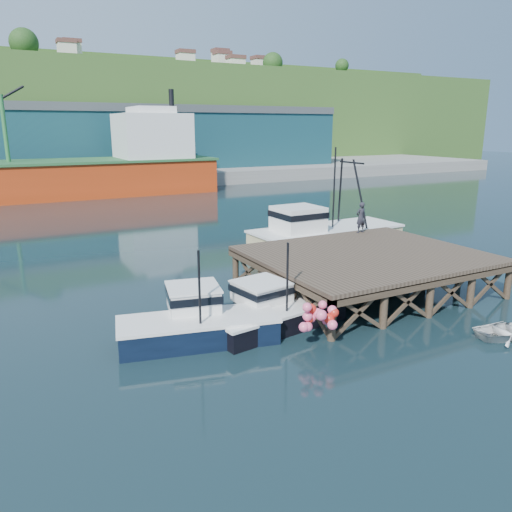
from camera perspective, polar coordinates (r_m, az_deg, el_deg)
ground at (r=25.54m, az=2.68°, el=-5.68°), size 300.00×300.00×0.00m
wharf at (r=27.92m, az=12.70°, el=-0.09°), size 12.00×10.00×2.62m
far_quay at (r=91.74m, az=-20.42°, el=8.80°), size 160.00×40.00×2.00m
warehouse_mid at (r=86.48m, az=-20.27°, el=12.18°), size 28.00×16.00×9.00m
warehouse_right at (r=95.48m, az=-1.72°, el=13.20°), size 30.00×16.00×9.00m
cargo_ship at (r=68.90m, az=-25.01°, el=8.66°), size 55.50×10.00×13.75m
hillside at (r=121.22m, az=-22.92°, el=14.52°), size 220.00×50.00×22.00m
boat_navy at (r=21.50m, az=-6.77°, el=-7.38°), size 7.02×4.37×4.16m
boat_black at (r=22.86m, az=2.02°, el=-6.17°), size 6.87×5.71×4.06m
trawler at (r=35.61m, az=7.75°, el=2.63°), size 11.27×4.32×7.47m
dinghy at (r=24.33m, az=26.81°, el=-7.62°), size 3.25×2.58×0.60m
dockworker at (r=33.10m, az=11.88°, el=4.33°), size 0.76×0.53×2.00m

